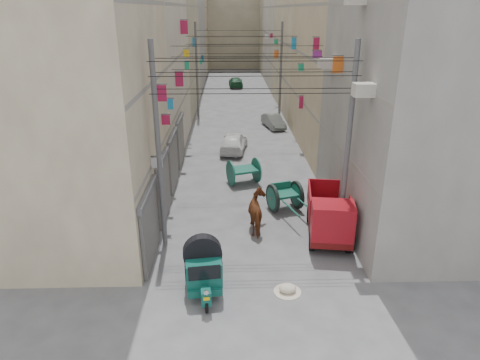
{
  "coord_description": "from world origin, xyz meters",
  "views": [
    {
      "loc": [
        -0.95,
        -9.47,
        8.94
      ],
      "look_at": [
        -0.51,
        6.5,
        2.55
      ],
      "focal_mm": 32.0,
      "sensor_mm": 36.0,
      "label": 1
    }
  ],
  "objects_px": {
    "auto_rickshaw": "(203,266)",
    "distant_car_green": "(236,82)",
    "horse": "(259,212)",
    "distant_car_white": "(234,142)",
    "mini_truck": "(330,219)",
    "tonga_cart": "(285,196)",
    "feed_sack": "(288,288)",
    "distant_car_grey": "(273,121)",
    "second_cart": "(244,171)"
  },
  "relations": [
    {
      "from": "distant_car_white",
      "to": "distant_car_grey",
      "type": "height_order",
      "value": "distant_car_white"
    },
    {
      "from": "distant_car_grey",
      "to": "feed_sack",
      "type": "bearing_deg",
      "value": -108.21
    },
    {
      "from": "mini_truck",
      "to": "distant_car_white",
      "type": "xyz_separation_m",
      "value": [
        -3.72,
        12.22,
        -0.34
      ]
    },
    {
      "from": "horse",
      "to": "distant_car_green",
      "type": "xyz_separation_m",
      "value": [
        -0.31,
        36.96,
        -0.26
      ]
    },
    {
      "from": "feed_sack",
      "to": "distant_car_grey",
      "type": "bearing_deg",
      "value": 85.54
    },
    {
      "from": "mini_truck",
      "to": "distant_car_grey",
      "type": "relative_size",
      "value": 1.21
    },
    {
      "from": "auto_rickshaw",
      "to": "second_cart",
      "type": "relative_size",
      "value": 1.2
    },
    {
      "from": "mini_truck",
      "to": "horse",
      "type": "distance_m",
      "value": 3.01
    },
    {
      "from": "horse",
      "to": "distant_car_green",
      "type": "height_order",
      "value": "horse"
    },
    {
      "from": "second_cart",
      "to": "horse",
      "type": "bearing_deg",
      "value": -103.48
    },
    {
      "from": "auto_rickshaw",
      "to": "feed_sack",
      "type": "bearing_deg",
      "value": -11.2
    },
    {
      "from": "feed_sack",
      "to": "distant_car_white",
      "type": "height_order",
      "value": "distant_car_white"
    },
    {
      "from": "tonga_cart",
      "to": "distant_car_grey",
      "type": "bearing_deg",
      "value": 68.62
    },
    {
      "from": "auto_rickshaw",
      "to": "mini_truck",
      "type": "xyz_separation_m",
      "value": [
        4.99,
        3.18,
        0.06
      ]
    },
    {
      "from": "tonga_cart",
      "to": "feed_sack",
      "type": "xyz_separation_m",
      "value": [
        -0.7,
        -6.42,
        -0.56
      ]
    },
    {
      "from": "tonga_cart",
      "to": "horse",
      "type": "bearing_deg",
      "value": -142.38
    },
    {
      "from": "mini_truck",
      "to": "auto_rickshaw",
      "type": "bearing_deg",
      "value": -139.36
    },
    {
      "from": "tonga_cart",
      "to": "distant_car_white",
      "type": "bearing_deg",
      "value": 86.3
    },
    {
      "from": "distant_car_green",
      "to": "horse",
      "type": "bearing_deg",
      "value": 88.33
    },
    {
      "from": "tonga_cart",
      "to": "distant_car_grey",
      "type": "relative_size",
      "value": 0.99
    },
    {
      "from": "auto_rickshaw",
      "to": "distant_car_white",
      "type": "distance_m",
      "value": 15.46
    },
    {
      "from": "auto_rickshaw",
      "to": "horse",
      "type": "bearing_deg",
      "value": 55.63
    },
    {
      "from": "second_cart",
      "to": "horse",
      "type": "relative_size",
      "value": 0.98
    },
    {
      "from": "mini_truck",
      "to": "distant_car_grey",
      "type": "bearing_deg",
      "value": 99.46
    },
    {
      "from": "horse",
      "to": "distant_car_green",
      "type": "relative_size",
      "value": 0.5
    },
    {
      "from": "tonga_cart",
      "to": "feed_sack",
      "type": "relative_size",
      "value": 5.47
    },
    {
      "from": "tonga_cart",
      "to": "mini_truck",
      "type": "height_order",
      "value": "mini_truck"
    },
    {
      "from": "distant_car_grey",
      "to": "auto_rickshaw",
      "type": "bearing_deg",
      "value": -115.68
    },
    {
      "from": "horse",
      "to": "distant_car_white",
      "type": "relative_size",
      "value": 0.51
    },
    {
      "from": "mini_truck",
      "to": "feed_sack",
      "type": "bearing_deg",
      "value": -114.2
    },
    {
      "from": "auto_rickshaw",
      "to": "mini_truck",
      "type": "height_order",
      "value": "mini_truck"
    },
    {
      "from": "feed_sack",
      "to": "distant_car_white",
      "type": "bearing_deg",
      "value": 95.79
    },
    {
      "from": "auto_rickshaw",
      "to": "tonga_cart",
      "type": "bearing_deg",
      "value": 53.09
    },
    {
      "from": "distant_car_green",
      "to": "distant_car_grey",
      "type": "bearing_deg",
      "value": 95.59
    },
    {
      "from": "auto_rickshaw",
      "to": "distant_car_green",
      "type": "xyz_separation_m",
      "value": [
        1.86,
        41.2,
        -0.36
      ]
    },
    {
      "from": "distant_car_grey",
      "to": "mini_truck",
      "type": "bearing_deg",
      "value": -102.36
    },
    {
      "from": "tonga_cart",
      "to": "feed_sack",
      "type": "height_order",
      "value": "tonga_cart"
    },
    {
      "from": "distant_car_green",
      "to": "feed_sack",
      "type": "bearing_deg",
      "value": 89.21
    },
    {
      "from": "auto_rickshaw",
      "to": "distant_car_green",
      "type": "height_order",
      "value": "auto_rickshaw"
    },
    {
      "from": "tonga_cart",
      "to": "horse",
      "type": "height_order",
      "value": "horse"
    },
    {
      "from": "auto_rickshaw",
      "to": "distant_car_white",
      "type": "xyz_separation_m",
      "value": [
        1.27,
        15.41,
        -0.28
      ]
    },
    {
      "from": "mini_truck",
      "to": "distant_car_grey",
      "type": "height_order",
      "value": "mini_truck"
    },
    {
      "from": "horse",
      "to": "distant_car_white",
      "type": "bearing_deg",
      "value": -91.01
    },
    {
      "from": "mini_truck",
      "to": "distant_car_white",
      "type": "relative_size",
      "value": 1.01
    },
    {
      "from": "auto_rickshaw",
      "to": "feed_sack",
      "type": "height_order",
      "value": "auto_rickshaw"
    },
    {
      "from": "distant_car_grey",
      "to": "distant_car_green",
      "type": "bearing_deg",
      "value": 84.0
    },
    {
      "from": "tonga_cart",
      "to": "distant_car_grey",
      "type": "xyz_separation_m",
      "value": [
        1.0,
        15.27,
        -0.17
      ]
    },
    {
      "from": "mini_truck",
      "to": "tonga_cart",
      "type": "bearing_deg",
      "value": 123.4
    },
    {
      "from": "second_cart",
      "to": "horse",
      "type": "height_order",
      "value": "horse"
    },
    {
      "from": "second_cart",
      "to": "horse",
      "type": "distance_m",
      "value": 5.36
    }
  ]
}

